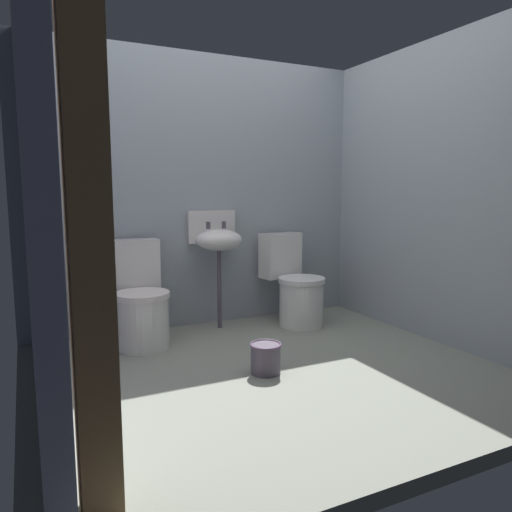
{
  "coord_description": "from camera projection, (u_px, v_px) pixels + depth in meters",
  "views": [
    {
      "loc": [
        -1.46,
        -2.71,
        1.16
      ],
      "look_at": [
        0.0,
        0.29,
        0.7
      ],
      "focal_mm": 33.64,
      "sensor_mm": 36.0,
      "label": 1
    }
  ],
  "objects": [
    {
      "name": "wooden_door_post",
      "position": [
        87.0,
        195.0,
        1.59
      ],
      "size": [
        0.14,
        0.14,
        2.29
      ],
      "primitive_type": "cube",
      "color": "olive",
      "rests_on": "ground"
    },
    {
      "name": "sink",
      "position": [
        218.0,
        239.0,
        4.01
      ],
      "size": [
        0.42,
        0.35,
        0.99
      ],
      "color": "#4C4251",
      "rests_on": "ground"
    },
    {
      "name": "wall_back",
      "position": [
        209.0,
        192.0,
        4.15
      ],
      "size": [
        3.11,
        0.1,
        2.29
      ],
      "primitive_type": "cube",
      "color": "#8A939E",
      "rests_on": "ground"
    },
    {
      "name": "bucket",
      "position": [
        266.0,
        358.0,
        3.05
      ],
      "size": [
        0.21,
        0.21,
        0.2
      ],
      "color": "#4C4251",
      "rests_on": "ground"
    },
    {
      "name": "toilet_right",
      "position": [
        295.0,
        287.0,
        4.18
      ],
      "size": [
        0.47,
        0.64,
        0.78
      ],
      "rotation": [
        0.0,
        0.0,
        3.3
      ],
      "color": "silver",
      "rests_on": "ground"
    },
    {
      "name": "toilet_left",
      "position": [
        141.0,
        303.0,
        3.6
      ],
      "size": [
        0.43,
        0.62,
        0.78
      ],
      "rotation": [
        0.0,
        0.0,
        3.07
      ],
      "color": "silver",
      "rests_on": "ground"
    },
    {
      "name": "ground_plane",
      "position": [
        275.0,
        371.0,
        3.21
      ],
      "size": [
        3.11,
        2.76,
        0.08
      ],
      "primitive_type": "cube",
      "color": "gray"
    },
    {
      "name": "wall_right",
      "position": [
        428.0,
        192.0,
        3.75
      ],
      "size": [
        0.1,
        2.56,
        2.29
      ],
      "primitive_type": "cube",
      "color": "#8C959F",
      "rests_on": "ground"
    },
    {
      "name": "wall_left",
      "position": [
        33.0,
        193.0,
        2.53
      ],
      "size": [
        0.1,
        2.56,
        2.29
      ],
      "primitive_type": "cube",
      "color": "#8D8CA3",
      "rests_on": "ground"
    }
  ]
}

